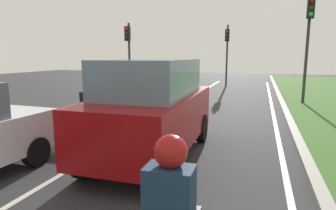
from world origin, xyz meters
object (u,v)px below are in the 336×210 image
object	(u,v)px
traffic_light_near_right	(309,31)
traffic_light_far_median	(227,46)
car_suv_ahead	(152,108)
traffic_light_overhead_left	(128,46)
rider_person	(171,199)
car_hatchback_far	(124,93)

from	to	relation	value
traffic_light_near_right	traffic_light_far_median	size ratio (longest dim) A/B	1.12
car_suv_ahead	traffic_light_overhead_left	world-z (taller)	traffic_light_overhead_left
rider_person	traffic_light_far_median	xyz separation A→B (m)	(-1.93, 20.61, 1.95)
car_hatchback_far	rider_person	bearing A→B (deg)	-59.42
rider_person	traffic_light_far_median	size ratio (longest dim) A/B	0.25
car_suv_ahead	traffic_light_near_right	size ratio (longest dim) A/B	0.85
rider_person	traffic_light_overhead_left	xyz separation A→B (m)	(-7.42, 14.62, 1.81)
car_hatchback_far	traffic_light_near_right	bearing A→B (deg)	36.16
traffic_light_near_right	traffic_light_overhead_left	bearing A→B (deg)	171.95
traffic_light_near_right	traffic_light_far_median	bearing A→B (deg)	122.04
car_hatchback_far	car_suv_ahead	bearing A→B (deg)	-54.48
rider_person	traffic_light_near_right	bearing A→B (deg)	77.10
rider_person	traffic_light_far_median	distance (m)	20.79
car_hatchback_far	traffic_light_overhead_left	world-z (taller)	traffic_light_overhead_left
rider_person	traffic_light_near_right	world-z (taller)	traffic_light_near_right
car_suv_ahead	traffic_light_near_right	distance (m)	10.52
rider_person	traffic_light_overhead_left	distance (m)	16.49
car_suv_ahead	car_hatchback_far	bearing A→B (deg)	122.94
car_hatchback_far	traffic_light_far_median	world-z (taller)	traffic_light_far_median
traffic_light_near_right	traffic_light_far_median	world-z (taller)	traffic_light_near_right
rider_person	car_suv_ahead	bearing A→B (deg)	111.83
car_suv_ahead	rider_person	size ratio (longest dim) A/B	3.89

